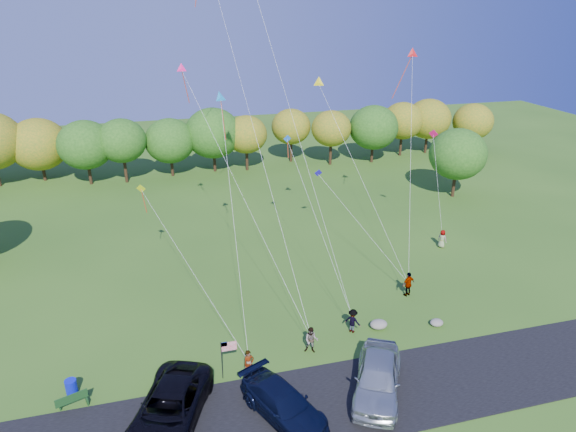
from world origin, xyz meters
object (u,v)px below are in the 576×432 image
(flyer_e, at_px, (442,239))
(flyer_a, at_px, (249,364))
(park_bench, at_px, (72,400))
(flyer_d, at_px, (408,284))
(flyer_b, at_px, (311,340))
(minivan_dark, at_px, (170,408))
(minivan_navy, at_px, (283,404))
(flyer_c, at_px, (353,321))
(minivan_silver, at_px, (378,377))
(trash_barrel, at_px, (71,387))

(flyer_e, bearing_deg, flyer_a, 91.32)
(park_bench, bearing_deg, flyer_d, -5.75)
(flyer_b, height_order, flyer_d, flyer_d)
(flyer_d, bearing_deg, flyer_e, -151.66)
(minivan_dark, xyz_separation_m, flyer_a, (4.47, 2.42, -0.11))
(minivan_navy, xyz_separation_m, park_bench, (-10.45, 3.51, -0.37))
(flyer_c, relative_size, flyer_e, 1.03)
(minivan_silver, distance_m, flyer_b, 4.92)
(flyer_e, bearing_deg, minivan_dark, 90.70)
(minivan_dark, distance_m, flyer_d, 18.91)
(flyer_a, xyz_separation_m, trash_barrel, (-9.52, 1.06, -0.40))
(flyer_e, bearing_deg, flyer_d, 104.02)
(minivan_navy, relative_size, flyer_d, 2.92)
(flyer_e, distance_m, trash_barrel, 30.69)
(minivan_dark, height_order, minivan_silver, minivan_silver)
(flyer_c, height_order, trash_barrel, flyer_c)
(minivan_dark, relative_size, flyer_a, 3.82)
(flyer_a, bearing_deg, minivan_silver, -42.44)
(flyer_b, bearing_deg, minivan_silver, -36.87)
(minivan_navy, xyz_separation_m, trash_barrel, (-10.61, 4.57, -0.39))
(flyer_a, relative_size, trash_barrel, 1.87)
(flyer_e, bearing_deg, flyer_c, 97.80)
(flyer_e, relative_size, park_bench, 1.02)
(flyer_e, bearing_deg, minivan_silver, 109.14)
(flyer_e, bearing_deg, flyer_b, 94.84)
(trash_barrel, bearing_deg, flyer_e, 20.72)
(minivan_silver, xyz_separation_m, flyer_b, (-2.36, 4.31, -0.21))
(minivan_silver, relative_size, flyer_b, 3.44)
(flyer_c, bearing_deg, flyer_d, -105.73)
(minivan_navy, height_order, flyer_a, flyer_a)
(minivan_silver, height_order, flyer_c, minivan_silver)
(flyer_c, height_order, flyer_d, flyer_d)
(flyer_a, height_order, flyer_b, flyer_a)
(flyer_d, xyz_separation_m, flyer_e, (6.49, 6.40, -0.14))
(minivan_navy, bearing_deg, flyer_c, 19.85)
(minivan_silver, bearing_deg, flyer_e, 77.96)
(minivan_navy, relative_size, flyer_b, 3.20)
(flyer_b, relative_size, flyer_c, 1.04)
(minivan_silver, height_order, trash_barrel, minivan_silver)
(minivan_dark, xyz_separation_m, flyer_e, (23.66, 14.35, -0.17))
(minivan_navy, height_order, minivan_silver, minivan_silver)
(minivan_dark, bearing_deg, flyer_d, 46.81)
(flyer_c, relative_size, trash_barrel, 1.79)
(flyer_c, relative_size, park_bench, 1.04)
(flyer_a, xyz_separation_m, flyer_e, (19.18, 11.92, -0.06))
(minivan_dark, xyz_separation_m, flyer_b, (8.51, 3.59, -0.12))
(flyer_d, height_order, flyer_e, flyer_d)
(park_bench, height_order, trash_barrel, trash_barrel)
(minivan_dark, bearing_deg, flyer_b, 44.84)
(minivan_silver, height_order, flyer_e, minivan_silver)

